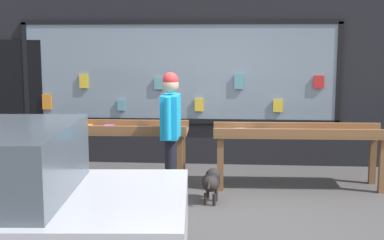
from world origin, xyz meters
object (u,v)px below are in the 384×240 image
(display_table_right, at_px, (299,138))
(small_dog, at_px, (211,182))
(person_browsing, at_px, (171,125))
(display_table_left, at_px, (105,135))

(display_table_right, height_order, small_dog, display_table_right)
(display_table_right, bearing_deg, person_browsing, -160.49)
(display_table_left, relative_size, display_table_right, 1.00)
(display_table_left, height_order, small_dog, display_table_left)
(display_table_right, relative_size, small_dog, 4.49)
(display_table_right, height_order, person_browsing, person_browsing)
(display_table_left, xyz_separation_m, display_table_right, (2.81, -0.00, -0.01))
(person_browsing, bearing_deg, small_dog, -109.29)
(display_table_left, height_order, person_browsing, person_browsing)
(display_table_left, bearing_deg, small_dog, -27.47)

